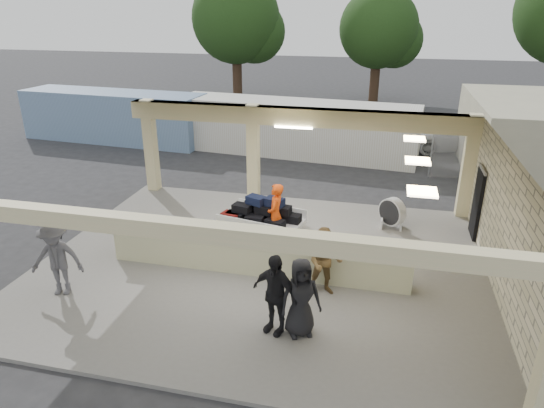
% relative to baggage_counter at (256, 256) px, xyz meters
% --- Properties ---
extents(ground, '(120.00, 120.00, 0.00)m').
position_rel_baggage_counter_xyz_m(ground, '(0.00, 0.50, -0.59)').
color(ground, '#262628').
rests_on(ground, ground).
extents(pavilion, '(12.01, 10.00, 3.55)m').
position_rel_baggage_counter_xyz_m(pavilion, '(0.21, 1.16, 0.76)').
color(pavilion, slate).
rests_on(pavilion, ground).
extents(baggage_counter, '(8.20, 0.58, 0.98)m').
position_rel_baggage_counter_xyz_m(baggage_counter, '(0.00, 0.00, 0.00)').
color(baggage_counter, '#C3C192').
rests_on(baggage_counter, pavilion).
extents(luggage_cart, '(2.59, 1.90, 1.37)m').
position_rel_baggage_counter_xyz_m(luggage_cart, '(-0.36, 1.97, 0.26)').
color(luggage_cart, silver).
rests_on(luggage_cart, pavilion).
extents(drum_fan, '(0.87, 0.82, 1.00)m').
position_rel_baggage_counter_xyz_m(drum_fan, '(3.48, 3.69, 0.05)').
color(drum_fan, silver).
rests_on(drum_fan, pavilion).
extents(baggage_handler, '(0.39, 0.70, 1.91)m').
position_rel_baggage_counter_xyz_m(baggage_handler, '(0.14, 1.67, 0.47)').
color(baggage_handler, '#DD410B').
rests_on(baggage_handler, pavilion).
extents(passenger_a, '(0.89, 0.46, 1.75)m').
position_rel_baggage_counter_xyz_m(passenger_a, '(1.88, -0.61, 0.39)').
color(passenger_a, brown).
rests_on(passenger_a, pavilion).
extents(passenger_b, '(1.16, 0.76, 1.86)m').
position_rel_baggage_counter_xyz_m(passenger_b, '(1.04, -2.35, 0.44)').
color(passenger_b, black).
rests_on(passenger_b, pavilion).
extents(passenger_c, '(1.31, 0.74, 1.92)m').
position_rel_baggage_counter_xyz_m(passenger_c, '(-4.42, -2.10, 0.47)').
color(passenger_c, '#505055').
rests_on(passenger_c, pavilion).
extents(passenger_d, '(0.94, 0.70, 1.79)m').
position_rel_baggage_counter_xyz_m(passenger_d, '(1.60, -2.31, 0.41)').
color(passenger_d, black).
rests_on(passenger_d, pavilion).
extents(car_white_a, '(5.23, 3.53, 1.37)m').
position_rel_baggage_counter_xyz_m(car_white_a, '(6.48, 14.13, 0.10)').
color(car_white_a, silver).
rests_on(car_white_a, ground).
extents(car_dark, '(4.36, 3.71, 1.43)m').
position_rel_baggage_counter_xyz_m(car_dark, '(4.25, 15.03, 0.13)').
color(car_dark, black).
rests_on(car_dark, ground).
extents(container_white, '(11.86, 3.53, 2.53)m').
position_rel_baggage_counter_xyz_m(container_white, '(-1.23, 11.58, 0.68)').
color(container_white, silver).
rests_on(container_white, ground).
extents(container_blue, '(10.02, 3.13, 2.57)m').
position_rel_baggage_counter_xyz_m(container_blue, '(-10.98, 11.92, 0.70)').
color(container_blue, '#6B89AC').
rests_on(container_blue, ground).
extents(tree_left, '(6.60, 6.30, 9.00)m').
position_rel_baggage_counter_xyz_m(tree_left, '(-7.68, 24.66, 5.00)').
color(tree_left, '#382619').
rests_on(tree_left, ground).
extents(tree_mid, '(6.00, 5.60, 8.00)m').
position_rel_baggage_counter_xyz_m(tree_mid, '(2.32, 26.66, 4.38)').
color(tree_mid, '#382619').
rests_on(tree_mid, ground).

